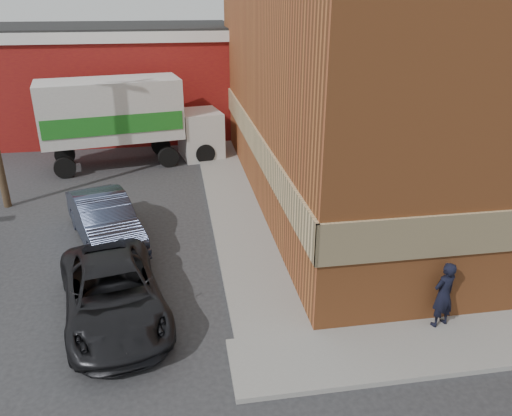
{
  "coord_description": "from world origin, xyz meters",
  "views": [
    {
      "loc": [
        -1.29,
        -8.93,
        7.15
      ],
      "look_at": [
        0.77,
        3.58,
        1.67
      ],
      "focal_mm": 35.0,
      "sensor_mm": 36.0,
      "label": 1
    }
  ],
  "objects_px": {
    "warehouse": "(85,79)",
    "sedan": "(105,219)",
    "brick_building": "(436,64)",
    "man": "(444,295)",
    "suv_a": "(113,294)",
    "box_truck": "(129,116)"
  },
  "relations": [
    {
      "from": "brick_building",
      "to": "man",
      "type": "height_order",
      "value": "brick_building"
    },
    {
      "from": "sedan",
      "to": "box_truck",
      "type": "distance_m",
      "value": 7.89
    },
    {
      "from": "suv_a",
      "to": "box_truck",
      "type": "bearing_deg",
      "value": 79.45
    },
    {
      "from": "sedan",
      "to": "box_truck",
      "type": "relative_size",
      "value": 0.56
    },
    {
      "from": "warehouse",
      "to": "man",
      "type": "xyz_separation_m",
      "value": [
        10.4,
        -20.25,
        -1.89
      ]
    },
    {
      "from": "man",
      "to": "suv_a",
      "type": "xyz_separation_m",
      "value": [
        -7.4,
        1.66,
        -0.26
      ]
    },
    {
      "from": "brick_building",
      "to": "man",
      "type": "distance_m",
      "value": 10.79
    },
    {
      "from": "warehouse",
      "to": "box_truck",
      "type": "xyz_separation_m",
      "value": [
        2.73,
        -6.66,
        -0.63
      ]
    },
    {
      "from": "brick_building",
      "to": "warehouse",
      "type": "height_order",
      "value": "brick_building"
    },
    {
      "from": "brick_building",
      "to": "man",
      "type": "xyz_separation_m",
      "value": [
        -4.09,
        -9.25,
        -3.76
      ]
    },
    {
      "from": "warehouse",
      "to": "sedan",
      "type": "height_order",
      "value": "warehouse"
    },
    {
      "from": "brick_building",
      "to": "sedan",
      "type": "bearing_deg",
      "value": -164.35
    },
    {
      "from": "sedan",
      "to": "suv_a",
      "type": "relative_size",
      "value": 0.92
    },
    {
      "from": "warehouse",
      "to": "man",
      "type": "height_order",
      "value": "warehouse"
    },
    {
      "from": "warehouse",
      "to": "suv_a",
      "type": "xyz_separation_m",
      "value": [
        3.01,
        -18.59,
        -2.14
      ]
    },
    {
      "from": "brick_building",
      "to": "warehouse",
      "type": "bearing_deg",
      "value": 142.8
    },
    {
      "from": "suv_a",
      "to": "box_truck",
      "type": "xyz_separation_m",
      "value": [
        -0.28,
        11.93,
        1.52
      ]
    },
    {
      "from": "brick_building",
      "to": "suv_a",
      "type": "xyz_separation_m",
      "value": [
        -11.49,
        -7.58,
        -4.02
      ]
    },
    {
      "from": "sedan",
      "to": "box_truck",
      "type": "height_order",
      "value": "box_truck"
    },
    {
      "from": "box_truck",
      "to": "sedan",
      "type": "bearing_deg",
      "value": -102.93
    },
    {
      "from": "man",
      "to": "sedan",
      "type": "xyz_separation_m",
      "value": [
        -8.04,
        5.85,
        -0.2
      ]
    },
    {
      "from": "brick_building",
      "to": "box_truck",
      "type": "relative_size",
      "value": 2.29
    }
  ]
}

